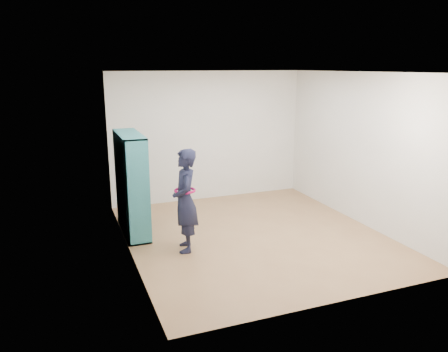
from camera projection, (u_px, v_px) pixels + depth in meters
name	position (u px, v px, depth m)	size (l,w,h in m)	color
floor	(254.00, 235.00, 7.14)	(4.50, 4.50, 0.00)	olive
ceiling	(257.00, 72.00, 6.50)	(4.50, 4.50, 0.00)	white
wall_left	(126.00, 168.00, 6.13)	(0.02, 4.50, 2.60)	beige
wall_right	(361.00, 149.00, 7.52)	(0.02, 4.50, 2.60)	beige
wall_back	(209.00, 136.00, 8.86)	(4.00, 0.02, 2.60)	beige
wall_front	(342.00, 196.00, 4.79)	(4.00, 0.02, 2.60)	beige
bookshelf	(130.00, 186.00, 7.09)	(0.36, 1.24, 1.65)	teal
person	(185.00, 201.00, 6.40)	(0.47, 0.62, 1.54)	black
smartphone	(175.00, 193.00, 6.42)	(0.02, 0.09, 0.12)	silver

